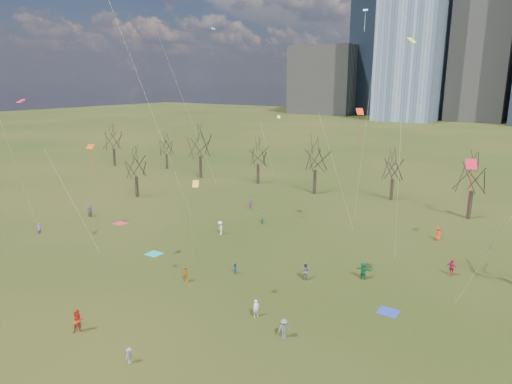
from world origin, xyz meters
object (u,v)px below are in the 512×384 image
Objects in this scene: blanket_navy at (388,312)px; person_4 at (186,275)px; person_2 at (78,321)px; person_1 at (256,308)px; blanket_teal at (154,254)px; blanket_crimson at (120,223)px.

blanket_navy is 1.09× the size of person_4.
person_4 is (0.71, 11.13, -0.22)m from person_2.
person_4 is at bearing 107.97° from person_1.
person_1 is (-8.62, -6.68, 0.72)m from blanket_navy.
blanket_navy is at bearing -12.51° from person_2.
person_2 is at bearing 138.55° from person_4.
blanket_teal is at bearing -176.27° from blanket_navy.
person_2 is (18.80, -19.64, 0.94)m from blanket_crimson.
blanket_navy is 24.52m from person_2.
blanket_crimson is 21.30m from person_4.
person_2 is 1.30× the size of person_4.
blanket_navy is 10.93m from person_1.
blanket_teal is 12.90m from blanket_crimson.
blanket_navy is at bearing -23.63° from person_1.
blanket_teal and blanket_navy have the same top height.
blanket_navy is 0.84× the size of person_2.
person_4 is at bearing -23.17° from blanket_teal.
person_4 is at bearing -23.56° from blanket_crimson.
person_2 is at bearing -138.94° from blanket_navy.
person_1 reaches higher than blanket_navy.
blanket_teal is at bearing -23.81° from blanket_crimson.
person_1 is 9.30m from person_4.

